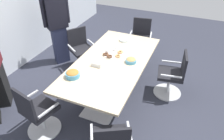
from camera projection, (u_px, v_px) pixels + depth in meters
ground_plane at (112, 93)px, 4.33m from camera, size 10.00×10.00×0.01m
back_wall at (2, 8)px, 4.32m from camera, size 8.00×0.10×2.80m
conference_table at (112, 67)px, 3.98m from camera, size 2.40×1.20×0.75m
office_chair_0 at (37, 113)px, 3.30m from camera, size 0.65×0.65×0.91m
office_chair_2 at (173, 77)px, 4.09m from camera, size 0.63×0.63×0.91m
office_chair_3 at (140, 40)px, 5.38m from camera, size 0.63×0.63×0.91m
office_chair_4 at (81, 51)px, 4.90m from camera, size 0.75×0.75×0.91m
person_standing_2 at (57, 24)px, 4.79m from camera, size 0.54×0.43×1.83m
snack_bowl_pretzels at (73, 74)px, 3.48m from camera, size 0.23×0.23×0.12m
snack_bowl_cookies at (131, 60)px, 3.85m from camera, size 0.20×0.20×0.09m
donut_platter at (113, 53)px, 4.10m from camera, size 0.39×0.38×0.04m
plate_stack at (124, 40)px, 4.56m from camera, size 0.21×0.21×0.04m
napkin_pile at (98, 63)px, 3.78m from camera, size 0.18×0.18×0.07m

